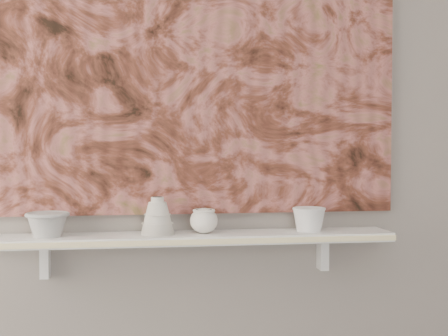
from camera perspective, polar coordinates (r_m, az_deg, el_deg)
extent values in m
plane|color=gray|center=(2.22, -3.38, 5.14)|extent=(3.60, 0.00, 3.60)
cube|color=silver|center=(2.14, -3.13, -6.41)|extent=(1.40, 0.18, 0.03)
cube|color=#F5E5A3|center=(2.05, -2.90, -6.80)|extent=(1.40, 0.01, 0.02)
cube|color=silver|center=(2.23, -16.04, -8.10)|extent=(0.03, 0.06, 0.12)
cube|color=silver|center=(2.31, 9.01, -7.68)|extent=(0.03, 0.06, 0.12)
cube|color=brown|center=(2.22, -3.36, 10.06)|extent=(1.50, 0.02, 1.10)
cube|color=black|center=(2.27, 8.07, 2.08)|extent=(0.09, 0.00, 0.08)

